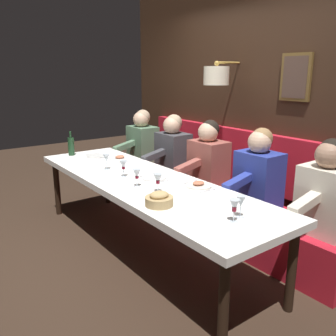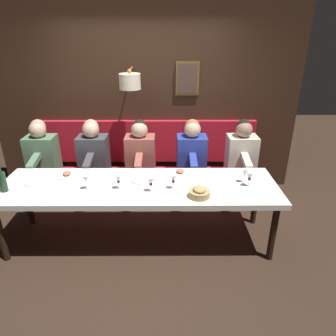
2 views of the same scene
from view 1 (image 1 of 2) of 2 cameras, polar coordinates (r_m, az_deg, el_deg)
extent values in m
plane|color=#332319|center=(3.74, -3.74, -12.80)|extent=(12.00, 12.00, 0.00)
cube|color=white|center=(3.46, -3.94, -2.35)|extent=(0.90, 3.09, 0.06)
cylinder|color=black|center=(2.41, 8.82, -20.79)|extent=(0.07, 0.07, 0.68)
cylinder|color=black|center=(4.68, -17.19, -3.09)|extent=(0.07, 0.07, 0.68)
cylinder|color=black|center=(2.88, 19.04, -15.03)|extent=(0.07, 0.07, 0.68)
cylinder|color=black|center=(4.94, -9.56, -1.67)|extent=(0.07, 0.07, 0.68)
cube|color=red|center=(4.14, 6.65, -6.54)|extent=(0.52, 3.29, 0.45)
cube|color=#382316|center=(4.30, 13.01, 10.76)|extent=(0.10, 4.49, 2.90)
cube|color=red|center=(4.33, 11.71, 1.74)|extent=(0.10, 3.29, 0.64)
cube|color=brown|center=(3.86, 19.64, 13.42)|extent=(0.04, 0.33, 0.46)
cube|color=#4C382D|center=(3.85, 19.47, 13.43)|extent=(0.01, 0.27, 0.40)
cylinder|color=#A37F38|center=(4.23, 9.52, 16.17)|extent=(0.35, 0.02, 0.02)
cylinder|color=beige|center=(4.11, 7.68, 14.32)|extent=(0.28, 0.28, 0.20)
sphere|color=#A37F38|center=(4.11, 7.74, 16.13)|extent=(0.06, 0.06, 0.06)
cube|color=beige|center=(3.20, 23.69, -4.75)|extent=(0.30, 0.40, 0.56)
sphere|color=#A37A60|center=(3.08, 24.24, 1.83)|extent=(0.22, 0.22, 0.22)
sphere|color=black|center=(3.10, 24.58, 2.45)|extent=(0.20, 0.20, 0.20)
cube|color=beige|center=(2.94, 20.92, -5.28)|extent=(0.33, 0.09, 0.14)
cube|color=#283893|center=(3.56, 14.16, -1.96)|extent=(0.30, 0.40, 0.56)
sphere|color=#D1A889|center=(3.45, 14.34, 4.00)|extent=(0.22, 0.22, 0.22)
sphere|color=#937047|center=(3.47, 14.69, 4.55)|extent=(0.20, 0.20, 0.20)
cube|color=#283893|center=(3.33, 11.02, -2.20)|extent=(0.33, 0.09, 0.14)
cube|color=#934C42|center=(4.02, 6.42, 0.36)|extent=(0.30, 0.40, 0.56)
sphere|color=#D1A889|center=(3.93, 6.36, 5.67)|extent=(0.22, 0.22, 0.22)
sphere|color=black|center=(3.94, 6.70, 6.15)|extent=(0.20, 0.20, 0.20)
cube|color=#934C42|center=(3.82, 3.25, 0.28)|extent=(0.33, 0.09, 0.14)
cube|color=#3D3D42|center=(4.50, 0.83, 2.03)|extent=(0.30, 0.40, 0.56)
sphere|color=#D1A889|center=(4.41, 0.64, 6.79)|extent=(0.22, 0.22, 0.22)
sphere|color=tan|center=(4.43, 0.95, 7.22)|extent=(0.20, 0.20, 0.20)
cube|color=#3D3D42|center=(4.32, -2.23, 2.03)|extent=(0.33, 0.09, 0.14)
cube|color=#567A5B|center=(5.06, -4.03, 3.46)|extent=(0.30, 0.40, 0.56)
sphere|color=#D1A889|center=(4.99, -4.31, 7.70)|extent=(0.22, 0.22, 0.22)
sphere|color=tan|center=(5.00, -4.02, 8.08)|extent=(0.20, 0.20, 0.20)
cube|color=#567A5B|center=(4.91, -6.89, 3.50)|extent=(0.33, 0.09, 0.14)
cylinder|color=white|center=(4.27, -7.64, 1.45)|extent=(0.24, 0.24, 0.01)
ellipsoid|color=#B76647|center=(4.27, -7.65, 1.78)|extent=(0.11, 0.09, 0.04)
cube|color=silver|center=(4.14, -6.90, 0.99)|extent=(0.17, 0.03, 0.01)
cube|color=silver|center=(4.41, -8.33, 1.79)|extent=(0.18, 0.04, 0.01)
cylinder|color=silver|center=(3.25, 4.87, -2.82)|extent=(0.24, 0.24, 0.01)
ellipsoid|color=#B76647|center=(3.25, 4.88, -2.40)|extent=(0.11, 0.09, 0.04)
cube|color=silver|center=(3.14, 6.34, -3.60)|extent=(0.17, 0.02, 0.01)
cube|color=silver|center=(3.37, 3.49, -2.22)|extent=(0.18, 0.03, 0.01)
cylinder|color=silver|center=(3.48, -2.22, -1.58)|extent=(0.24, 0.24, 0.01)
cube|color=silver|center=(3.36, -1.10, -2.27)|extent=(0.17, 0.04, 0.01)
cube|color=silver|center=(3.61, -3.26, -1.05)|extent=(0.18, 0.03, 0.01)
cylinder|color=silver|center=(4.48, -11.40, 1.90)|extent=(0.24, 0.24, 0.01)
cube|color=silver|center=(4.34, -10.81, 1.47)|extent=(0.17, 0.02, 0.01)
cube|color=silver|center=(4.61, -11.96, 2.21)|extent=(0.18, 0.02, 0.01)
cylinder|color=silver|center=(2.63, 11.35, -7.66)|extent=(0.06, 0.06, 0.00)
cylinder|color=silver|center=(2.61, 11.40, -6.86)|extent=(0.01, 0.01, 0.07)
cone|color=silver|center=(2.58, 11.49, -5.21)|extent=(0.07, 0.07, 0.08)
cylinder|color=silver|center=(2.54, 10.37, -8.39)|extent=(0.06, 0.06, 0.00)
cylinder|color=silver|center=(2.53, 10.41, -7.56)|extent=(0.01, 0.01, 0.07)
cone|color=silver|center=(2.50, 10.50, -5.87)|extent=(0.07, 0.07, 0.08)
cylinder|color=maroon|center=(2.51, 10.47, -6.40)|extent=(0.03, 0.03, 0.03)
cylinder|color=silver|center=(3.57, -7.04, -1.35)|extent=(0.06, 0.06, 0.00)
cylinder|color=silver|center=(3.56, -7.06, -0.74)|extent=(0.01, 0.01, 0.07)
cone|color=silver|center=(3.54, -7.10, 0.50)|extent=(0.07, 0.07, 0.08)
cylinder|color=maroon|center=(3.55, -7.08, 0.01)|extent=(0.03, 0.03, 0.02)
cylinder|color=silver|center=(3.25, -4.92, -2.94)|extent=(0.06, 0.06, 0.00)
cylinder|color=silver|center=(3.24, -4.93, -2.28)|extent=(0.01, 0.01, 0.07)
cone|color=silver|center=(3.22, -4.96, -0.92)|extent=(0.07, 0.07, 0.08)
cylinder|color=maroon|center=(3.22, -4.95, -1.48)|extent=(0.03, 0.03, 0.02)
cylinder|color=silver|center=(3.09, -1.60, -3.83)|extent=(0.06, 0.06, 0.00)
cylinder|color=silver|center=(3.08, -1.61, -3.14)|extent=(0.01, 0.01, 0.07)
cone|color=silver|center=(3.06, -1.62, -1.71)|extent=(0.07, 0.07, 0.08)
cylinder|color=maroon|center=(3.07, -1.61, -2.22)|extent=(0.03, 0.03, 0.03)
cylinder|color=silver|center=(3.86, -9.69, -0.20)|extent=(0.06, 0.06, 0.00)
cylinder|color=silver|center=(3.85, -9.71, 0.37)|extent=(0.01, 0.01, 0.07)
cone|color=silver|center=(3.83, -9.77, 1.52)|extent=(0.07, 0.07, 0.08)
cylinder|color=#19381E|center=(4.59, -15.12, 3.31)|extent=(0.08, 0.08, 0.22)
cylinder|color=#19381E|center=(4.57, -15.25, 5.15)|extent=(0.03, 0.03, 0.08)
cylinder|color=tan|center=(2.79, -1.41, -5.29)|extent=(0.22, 0.22, 0.07)
ellipsoid|color=tan|center=(2.77, -1.42, -4.32)|extent=(0.15, 0.13, 0.06)
camera|label=2|loc=(2.81, -66.72, 17.68)|focal=32.52mm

